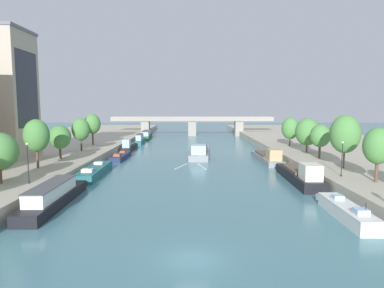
# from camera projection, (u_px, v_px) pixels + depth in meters

# --- Properties ---
(ground_plane) EXTENTS (400.00, 400.00, 0.00)m
(ground_plane) POSITION_uv_depth(u_px,v_px,m) (193.00, 259.00, 23.63)
(ground_plane) COLOR teal
(quay_left) EXTENTS (36.00, 170.00, 1.68)m
(quay_left) POSITION_uv_depth(u_px,v_px,m) (41.00, 149.00, 78.17)
(quay_left) COLOR #B2A893
(quay_left) RESTS_ON ground
(quay_right) EXTENTS (36.00, 170.00, 1.68)m
(quay_right) POSITION_uv_depth(u_px,v_px,m) (343.00, 149.00, 78.23)
(quay_right) COLOR #B2A893
(quay_right) RESTS_ON ground
(barge_midriver) EXTENTS (4.79, 20.20, 2.99)m
(barge_midriver) POSITION_uv_depth(u_px,v_px,m) (199.00, 151.00, 72.90)
(barge_midriver) COLOR gray
(barge_midriver) RESTS_ON ground
(wake_behind_barge) EXTENTS (5.59, 6.04, 0.03)m
(wake_behind_barge) POSITION_uv_depth(u_px,v_px,m) (191.00, 166.00, 59.92)
(wake_behind_barge) COLOR silver
(wake_behind_barge) RESTS_ON ground
(moored_boat_left_lone) EXTENTS (2.81, 15.38, 2.55)m
(moored_boat_left_lone) POSITION_uv_depth(u_px,v_px,m) (54.00, 196.00, 36.13)
(moored_boat_left_lone) COLOR black
(moored_boat_left_lone) RESTS_ON ground
(moored_boat_left_gap_after) EXTENTS (3.13, 14.17, 2.33)m
(moored_boat_left_gap_after) POSITION_uv_depth(u_px,v_px,m) (94.00, 171.00, 52.34)
(moored_boat_left_gap_after) COLOR #23666B
(moored_boat_left_gap_after) RESTS_ON ground
(moored_boat_left_upstream) EXTENTS (2.37, 11.09, 2.09)m
(moored_boat_left_upstream) POSITION_uv_depth(u_px,v_px,m) (120.00, 156.00, 68.26)
(moored_boat_left_upstream) COLOR #1E284C
(moored_boat_left_upstream) RESTS_ON ground
(moored_boat_left_far) EXTENTS (2.33, 12.52, 2.97)m
(moored_boat_left_far) POSITION_uv_depth(u_px,v_px,m) (129.00, 147.00, 81.89)
(moored_boat_left_far) COLOR black
(moored_boat_left_far) RESTS_ON ground
(moored_boat_left_second) EXTENTS (2.18, 11.39, 2.77)m
(moored_boat_left_second) POSITION_uv_depth(u_px,v_px,m) (140.00, 140.00, 96.59)
(moored_boat_left_second) COLOR #23666B
(moored_boat_left_second) RESTS_ON ground
(moored_boat_left_downstream) EXTENTS (3.22, 16.04, 2.59)m
(moored_boat_left_downstream) POSITION_uv_depth(u_px,v_px,m) (146.00, 135.00, 112.36)
(moored_boat_left_downstream) COLOR #235633
(moored_boat_left_downstream) RESTS_ON ground
(moored_boat_right_downstream) EXTENTS (2.15, 10.56, 2.42)m
(moored_boat_right_downstream) POSITION_uv_depth(u_px,v_px,m) (345.00, 211.00, 32.20)
(moored_boat_right_downstream) COLOR silver
(moored_boat_right_downstream) RESTS_ON ground
(moored_boat_right_far) EXTENTS (3.31, 15.93, 3.32)m
(moored_boat_right_far) POSITION_uv_depth(u_px,v_px,m) (299.00, 175.00, 47.43)
(moored_boat_right_far) COLOR black
(moored_boat_right_far) RESTS_ON ground
(moored_boat_right_end) EXTENTS (3.34, 16.35, 2.96)m
(moored_boat_right_end) POSITION_uv_depth(u_px,v_px,m) (267.00, 157.00, 65.08)
(moored_boat_right_end) COLOR gray
(moored_boat_right_end) RESTS_ON ground
(tree_left_by_lamp) EXTENTS (3.60, 3.60, 7.02)m
(tree_left_by_lamp) POSITION_uv_depth(u_px,v_px,m) (36.00, 136.00, 48.63)
(tree_left_by_lamp) COLOR brown
(tree_left_by_lamp) RESTS_ON quay_left
(tree_left_midway) EXTENTS (3.74, 3.74, 5.69)m
(tree_left_midway) POSITION_uv_depth(u_px,v_px,m) (59.00, 137.00, 57.51)
(tree_left_midway) COLOR brown
(tree_left_midway) RESTS_ON quay_left
(tree_left_distant) EXTENTS (3.53, 3.53, 6.55)m
(tree_left_distant) POSITION_uv_depth(u_px,v_px,m) (81.00, 129.00, 67.40)
(tree_left_distant) COLOR brown
(tree_left_distant) RESTS_ON quay_left
(tree_left_nearest) EXTENTS (3.70, 3.70, 7.11)m
(tree_left_nearest) POSITION_uv_depth(u_px,v_px,m) (92.00, 124.00, 78.00)
(tree_left_nearest) COLOR brown
(tree_left_nearest) RESTS_ON quay_left
(tree_right_by_lamp) EXTENTS (3.32, 3.32, 6.43)m
(tree_right_by_lamp) POSITION_uv_depth(u_px,v_px,m) (378.00, 146.00, 39.54)
(tree_right_by_lamp) COLOR brown
(tree_right_by_lamp) RESTS_ON quay_right
(tree_right_second) EXTENTS (4.22, 4.22, 7.64)m
(tree_right_second) POSITION_uv_depth(u_px,v_px,m) (345.00, 134.00, 48.47)
(tree_right_second) COLOR brown
(tree_right_second) RESTS_ON quay_right
(tree_right_midway) EXTENTS (3.37, 3.37, 5.79)m
(tree_right_midway) POSITION_uv_depth(u_px,v_px,m) (320.00, 136.00, 57.93)
(tree_right_midway) COLOR brown
(tree_right_midway) RESTS_ON quay_right
(tree_right_end_of_row) EXTENTS (4.50, 4.50, 6.59)m
(tree_right_end_of_row) POSITION_uv_depth(u_px,v_px,m) (307.00, 132.00, 65.34)
(tree_right_end_of_row) COLOR brown
(tree_right_end_of_row) RESTS_ON quay_right
(tree_right_distant) EXTENTS (3.81, 3.81, 6.36)m
(tree_right_distant) POSITION_uv_depth(u_px,v_px,m) (290.00, 128.00, 76.36)
(tree_right_distant) COLOR brown
(tree_right_distant) RESTS_ON quay_right
(lamppost_left_bank) EXTENTS (0.28, 0.28, 4.73)m
(lamppost_left_bank) POSITION_uv_depth(u_px,v_px,m) (28.00, 161.00, 38.96)
(lamppost_left_bank) COLOR black
(lamppost_left_bank) RESTS_ON quay_left
(lamppost_right_bank) EXTENTS (0.28, 0.28, 4.47)m
(lamppost_right_bank) POSITION_uv_depth(u_px,v_px,m) (342.00, 157.00, 42.98)
(lamppost_right_bank) COLOR black
(lamppost_right_bank) RESTS_ON quay_right
(bridge_far) EXTENTS (57.48, 4.40, 6.81)m
(bridge_far) POSITION_uv_depth(u_px,v_px,m) (192.00, 124.00, 122.24)
(bridge_far) COLOR gray
(bridge_far) RESTS_ON ground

